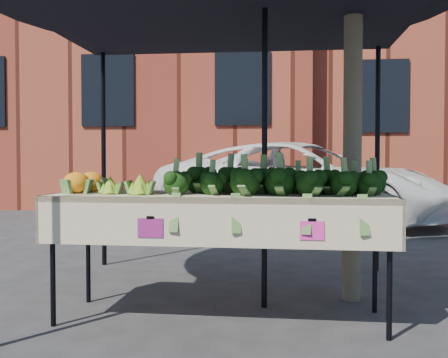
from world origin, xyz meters
The scene contains 9 objects.
ground centered at (0.00, 0.00, 0.00)m, with size 90.00×90.00×0.00m, color #262629.
table centered at (-0.04, 0.03, 0.45)m, with size 2.42×0.85×0.90m.
canopy centered at (-0.09, 0.46, 1.37)m, with size 3.16×3.16×2.74m, color black, non-canonical shape.
broccoli_heap centered at (0.35, 0.06, 1.03)m, with size 1.59×0.56×0.25m, color black.
romanesco_cluster centered at (-0.70, 0.02, 1.00)m, with size 0.42×0.46×0.19m, color #81BD2B.
cauliflower_pair centered at (-1.07, 0.10, 0.99)m, with size 0.22×0.42×0.17m, color orange.
vehicle centered at (0.74, 6.10, 2.65)m, with size 2.44×1.47×5.29m, color white.
street_tree centered at (0.96, 0.68, 2.16)m, with size 2.20×2.20×4.33m, color #1E4C14, non-canonical shape.
building_left centered at (-5.00, 12.00, 4.50)m, with size 12.00×8.00×9.00m, color maroon.
Camera 1 is at (0.41, -3.82, 1.14)m, focal length 43.70 mm.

